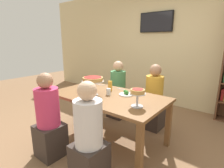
% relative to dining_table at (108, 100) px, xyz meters
% --- Properties ---
extents(ground_plane, '(12.00, 12.00, 0.00)m').
position_rel_dining_table_xyz_m(ground_plane, '(0.00, 0.00, -0.66)').
color(ground_plane, '#846042').
extents(rear_partition, '(8.00, 0.12, 2.80)m').
position_rel_dining_table_xyz_m(rear_partition, '(0.00, 2.20, 0.74)').
color(rear_partition, beige).
rests_on(rear_partition, ground_plane).
extents(dining_table, '(1.71, 0.96, 0.74)m').
position_rel_dining_table_xyz_m(dining_table, '(0.00, 0.00, 0.00)').
color(dining_table, brown).
rests_on(dining_table, ground_plane).
extents(television, '(0.81, 0.05, 0.45)m').
position_rel_dining_table_xyz_m(television, '(-0.28, 2.11, 1.30)').
color(television, black).
extents(diner_far_left, '(0.34, 0.34, 1.15)m').
position_rel_dining_table_xyz_m(diner_far_left, '(-0.40, 0.80, -0.16)').
color(diner_far_left, '#382D28').
rests_on(diner_far_left, ground_plane).
extents(diner_near_left, '(0.34, 0.34, 1.15)m').
position_rel_dining_table_xyz_m(diner_near_left, '(-0.36, -0.78, -0.16)').
color(diner_near_left, '#382D28').
rests_on(diner_near_left, ground_plane).
extents(diner_far_right, '(0.34, 0.34, 1.15)m').
position_rel_dining_table_xyz_m(diner_far_right, '(0.37, 0.80, -0.16)').
color(diner_far_right, '#382D28').
rests_on(diner_far_right, ground_plane).
extents(diner_near_right, '(0.34, 0.34, 1.15)m').
position_rel_dining_table_xyz_m(diner_near_right, '(0.38, -0.77, -0.16)').
color(diner_near_right, '#382D28').
rests_on(diner_near_right, ground_plane).
extents(deep_dish_pizza_stand, '(0.33, 0.33, 0.28)m').
position_rel_dining_table_xyz_m(deep_dish_pizza_stand, '(-0.16, -0.15, 0.31)').
color(deep_dish_pizza_stand, silver).
rests_on(deep_dish_pizza_stand, dining_table).
extents(personal_pizza_stand, '(0.20, 0.20, 0.23)m').
position_rel_dining_table_xyz_m(personal_pizza_stand, '(0.59, -0.14, 0.25)').
color(personal_pizza_stand, silver).
rests_on(personal_pizza_stand, dining_table).
extents(salad_plate_near_diner, '(0.23, 0.23, 0.07)m').
position_rel_dining_table_xyz_m(salad_plate_near_diner, '(-0.52, 0.01, 0.10)').
color(salad_plate_near_diner, white).
rests_on(salad_plate_near_diner, dining_table).
extents(salad_plate_far_diner, '(0.22, 0.22, 0.07)m').
position_rel_dining_table_xyz_m(salad_plate_far_diner, '(0.21, 0.18, 0.11)').
color(salad_plate_far_diner, white).
rests_on(salad_plate_far_diner, dining_table).
extents(beer_glass_amber_tall, '(0.07, 0.07, 0.16)m').
position_rel_dining_table_xyz_m(beer_glass_amber_tall, '(-0.12, 0.20, 0.16)').
color(beer_glass_amber_tall, gold).
rests_on(beer_glass_amber_tall, dining_table).
extents(water_glass_clear_near, '(0.07, 0.07, 0.10)m').
position_rel_dining_table_xyz_m(water_glass_clear_near, '(-0.00, 0.02, 0.13)').
color(water_glass_clear_near, white).
rests_on(water_glass_clear_near, dining_table).
extents(cutlery_fork_near, '(0.18, 0.04, 0.00)m').
position_rel_dining_table_xyz_m(cutlery_fork_near, '(-0.03, 0.39, 0.09)').
color(cutlery_fork_near, silver).
rests_on(cutlery_fork_near, dining_table).
extents(cutlery_knife_near, '(0.18, 0.05, 0.00)m').
position_rel_dining_table_xyz_m(cutlery_knife_near, '(-0.50, 0.38, 0.09)').
color(cutlery_knife_near, silver).
rests_on(cutlery_knife_near, dining_table).
extents(cutlery_fork_far, '(0.18, 0.06, 0.00)m').
position_rel_dining_table_xyz_m(cutlery_fork_far, '(-0.71, 0.31, 0.09)').
color(cutlery_fork_far, silver).
rests_on(cutlery_fork_far, dining_table).
extents(cutlery_knife_far, '(0.17, 0.08, 0.00)m').
position_rel_dining_table_xyz_m(cutlery_knife_far, '(0.08, -0.33, 0.09)').
color(cutlery_knife_far, silver).
rests_on(cutlery_knife_far, dining_table).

